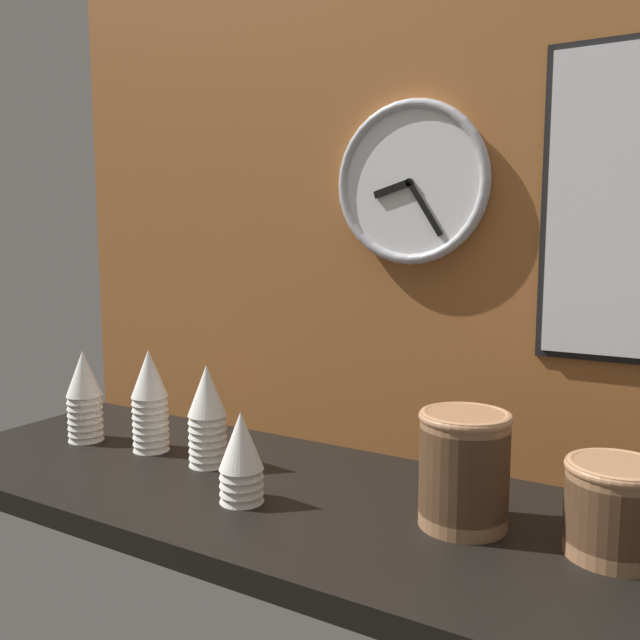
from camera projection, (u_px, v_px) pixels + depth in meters
ground_plane at (308, 502)px, 120.75cm from camera, size 160.00×56.00×4.00cm
wall_tiled_back at (377, 198)px, 136.20cm from camera, size 160.00×3.00×105.00cm
cup_stack_far_left at (83, 396)px, 148.13cm from camera, size 7.67×7.67×20.10cm
cup_stack_left at (150, 400)px, 141.65cm from camera, size 7.67×7.67×21.54cm
cup_stack_center at (241, 457)px, 114.82cm from camera, size 7.67×7.67×15.77cm
cup_stack_center_left at (207, 415)px, 132.68cm from camera, size 7.67×7.67×20.10cm
bowl_stack_far_right at (616, 507)px, 95.73cm from camera, size 14.42×14.42×13.74cm
bowl_stack_right at (464, 467)px, 105.34cm from camera, size 14.42×14.42×18.27cm
wall_clock at (411, 183)px, 128.82cm from camera, size 31.13×2.70×31.13cm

